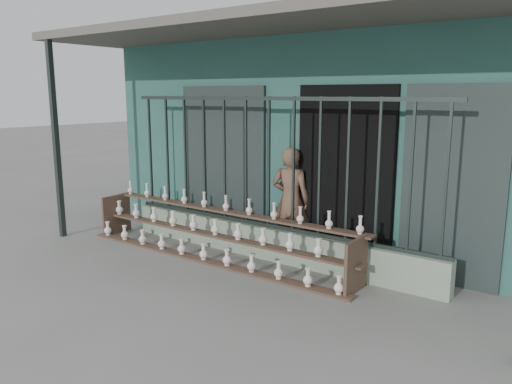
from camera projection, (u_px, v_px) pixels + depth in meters
The scene contains 6 objects.
ground at pixel (207, 286), 6.01m from camera, with size 60.00×60.00×0.00m, color slate.
workshop_building at pixel (360, 131), 9.06m from camera, with size 7.40×6.60×3.21m.
parapet_wall at pixel (269, 243), 7.00m from camera, with size 5.00×0.20×0.45m, color #90A38C.
security_fence at pixel (269, 163), 6.79m from camera, with size 5.00×0.04×1.80m.
shelf_rack at pixel (214, 233), 7.02m from camera, with size 4.50×0.68×0.85m.
elderly_woman at pixel (291, 201), 7.14m from camera, with size 0.57×0.37×1.55m, color brown.
Camera 1 is at (3.81, -4.25, 2.28)m, focal length 35.00 mm.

